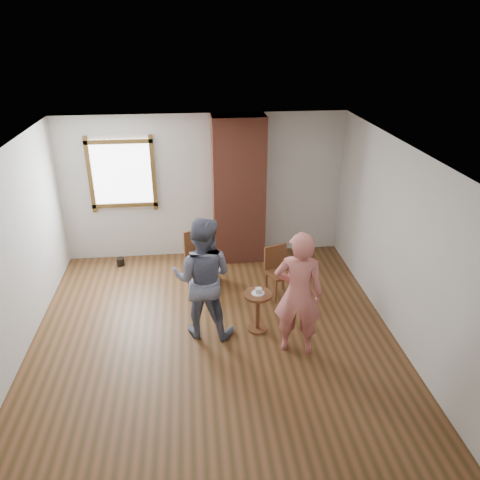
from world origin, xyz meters
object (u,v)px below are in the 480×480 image
(dining_chair_left, at_px, (200,255))
(man, at_px, (203,278))
(dining_chair_right, at_px, (278,269))
(side_table, at_px, (258,305))
(person_pink, at_px, (298,294))
(stoneware_crock, at_px, (207,270))

(dining_chair_left, bearing_deg, man, -112.80)
(dining_chair_right, bearing_deg, dining_chair_left, 139.18)
(dining_chair_left, height_order, dining_chair_right, dining_chair_left)
(dining_chair_left, height_order, man, man)
(side_table, bearing_deg, dining_chair_right, 63.41)
(dining_chair_left, xyz_separation_m, person_pink, (1.20, -1.87, 0.34))
(side_table, relative_size, person_pink, 0.35)
(dining_chair_left, distance_m, dining_chair_right, 1.30)
(man, xyz_separation_m, person_pink, (1.19, -0.51, -0.01))
(person_pink, bearing_deg, dining_chair_right, -74.47)
(side_table, distance_m, person_pink, 0.80)
(stoneware_crock, height_order, person_pink, person_pink)
(dining_chair_left, relative_size, side_table, 1.56)
(man, bearing_deg, stoneware_crock, -79.72)
(dining_chair_left, relative_size, dining_chair_right, 1.14)
(person_pink, bearing_deg, stoneware_crock, -44.72)
(stoneware_crock, xyz_separation_m, dining_chair_right, (1.10, -0.54, 0.26))
(side_table, xyz_separation_m, man, (-0.75, 0.03, 0.47))
(side_table, bearing_deg, person_pink, -47.53)
(stoneware_crock, height_order, dining_chair_left, dining_chair_left)
(side_table, relative_size, man, 0.34)
(dining_chair_right, xyz_separation_m, side_table, (-0.45, -0.91, -0.06))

